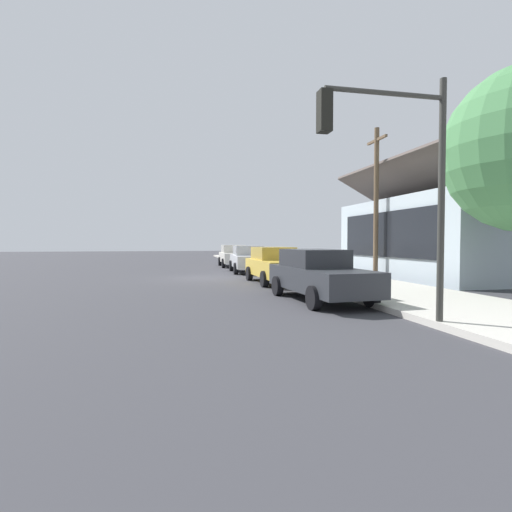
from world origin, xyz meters
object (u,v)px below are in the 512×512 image
Objects in this scene: car_mustard at (275,265)px; traffic_light_main at (396,160)px; car_charcoal at (318,274)px; utility_pole_wooden at (376,200)px; car_silver at (249,259)px; fire_hydrant_red at (332,276)px; car_ivory at (234,255)px.

traffic_light_main is at bearing -1.59° from car_mustard.
car_mustard is at bearing 175.99° from car_charcoal.
car_mustard is at bearing -78.12° from utility_pole_wooden.
car_silver is 0.85× the size of traffic_light_main.
utility_pole_wooden is 6.58m from fire_hydrant_red.
traffic_light_main is (4.40, -0.06, 2.68)m from car_charcoal.
utility_pole_wooden is at bearing 134.54° from fire_hydrant_red.
utility_pole_wooden is (5.08, 5.51, 3.11)m from car_silver.
fire_hydrant_red is (2.77, 1.55, -0.32)m from car_mustard.
fire_hydrant_red is at bearing 28.25° from car_mustard.
traffic_light_main is at bearing 2.72° from car_silver.
car_charcoal is at bearing 179.25° from traffic_light_main.
car_charcoal is 3.13m from fire_hydrant_red.
car_mustard is 0.94× the size of car_charcoal.
car_charcoal is at bearing -40.31° from utility_pole_wooden.
car_mustard is (6.25, -0.04, 0.00)m from car_silver.
traffic_light_main is 7.85m from fire_hydrant_red.
car_ivory is 12.57m from utility_pole_wooden.
utility_pole_wooden is (-6.60, 5.60, 3.11)m from car_charcoal.
fire_hydrant_red is at bearing 166.78° from traffic_light_main.
fire_hydrant_red is (3.94, -4.00, -3.43)m from utility_pole_wooden.
car_mustard is 10.19m from traffic_light_main.
car_silver reaches higher than fire_hydrant_red.
car_ivory is 6.63× the size of fire_hydrant_red.
utility_pole_wooden is (-1.17, 5.55, 3.11)m from car_mustard.
fire_hydrant_red is (-2.67, 1.60, -0.32)m from car_charcoal.
utility_pole_wooden reaches higher than car_ivory.
car_silver is 16.30m from traffic_light_main.
utility_pole_wooden is at bearing 100.95° from car_mustard.
traffic_light_main is at bearing 1.69° from car_ivory.
utility_pole_wooden reaches higher than fire_hydrant_red.
fire_hydrant_red is at bearing 7.86° from car_ivory.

